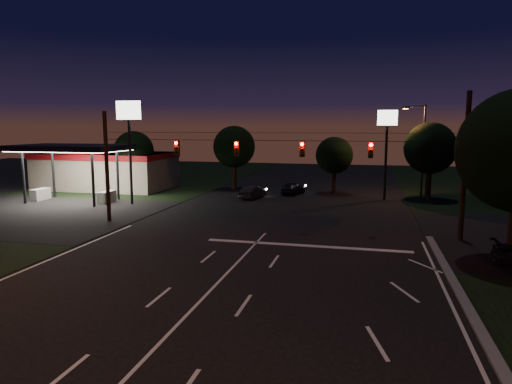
% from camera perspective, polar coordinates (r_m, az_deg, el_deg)
% --- Properties ---
extents(ground, '(140.00, 140.00, 0.00)m').
position_cam_1_polar(ground, '(17.17, -9.41, -15.69)').
color(ground, black).
rests_on(ground, ground).
extents(cross_street_left, '(20.00, 16.00, 0.02)m').
position_cam_1_polar(cross_street_left, '(40.78, -26.75, -2.44)').
color(cross_street_left, black).
rests_on(cross_street_left, ground).
extents(stop_bar, '(12.00, 0.50, 0.01)m').
position_cam_1_polar(stop_bar, '(27.00, 6.29, -6.68)').
color(stop_bar, silver).
rests_on(stop_bar, ground).
extents(utility_pole_right, '(0.30, 0.30, 9.00)m').
position_cam_1_polar(utility_pole_right, '(30.73, 24.14, -5.53)').
color(utility_pole_right, black).
rests_on(utility_pole_right, ground).
extents(utility_pole_left, '(0.28, 0.28, 8.00)m').
position_cam_1_polar(utility_pole_left, '(35.31, -17.85, -3.49)').
color(utility_pole_left, black).
rests_on(utility_pole_left, ground).
extents(signal_span, '(24.00, 0.40, 1.56)m').
position_cam_1_polar(signal_span, '(30.06, 1.62, 5.51)').
color(signal_span, black).
rests_on(signal_span, ground).
extents(gas_station, '(14.20, 16.10, 5.25)m').
position_cam_1_polar(gas_station, '(53.09, -18.40, 2.90)').
color(gas_station, gray).
rests_on(gas_station, ground).
extents(pole_sign_left_near, '(2.20, 0.30, 9.10)m').
position_cam_1_polar(pole_sign_left_near, '(41.67, -15.59, 8.00)').
color(pole_sign_left_near, black).
rests_on(pole_sign_left_near, ground).
extents(pole_sign_right, '(1.80, 0.30, 8.40)m').
position_cam_1_polar(pole_sign_right, '(44.43, 16.04, 7.02)').
color(pole_sign_right, black).
rests_on(pole_sign_right, ground).
extents(street_light_right_far, '(2.20, 0.35, 9.00)m').
position_cam_1_polar(street_light_right_far, '(46.69, 19.88, 5.67)').
color(street_light_right_far, black).
rests_on(street_light_right_far, ground).
extents(tree_far_a, '(4.20, 4.20, 6.42)m').
position_cam_1_polar(tree_far_a, '(50.77, -14.93, 4.94)').
color(tree_far_a, black).
rests_on(tree_far_a, ground).
extents(tree_far_b, '(4.60, 4.60, 6.98)m').
position_cam_1_polar(tree_far_b, '(50.63, -2.69, 5.60)').
color(tree_far_b, black).
rests_on(tree_far_b, ground).
extents(tree_far_c, '(3.80, 3.80, 5.86)m').
position_cam_1_polar(tree_far_c, '(47.71, 9.78, 4.47)').
color(tree_far_c, black).
rests_on(tree_far_c, ground).
extents(tree_far_d, '(4.80, 4.80, 7.30)m').
position_cam_1_polar(tree_far_d, '(45.93, 20.95, 5.06)').
color(tree_far_d, black).
rests_on(tree_far_d, ground).
extents(car_oncoming_a, '(2.33, 3.99, 1.28)m').
position_cam_1_polar(car_oncoming_a, '(47.03, 4.67, 0.52)').
color(car_oncoming_a, black).
rests_on(car_oncoming_a, ground).
extents(car_oncoming_b, '(1.94, 3.88, 1.22)m').
position_cam_1_polar(car_oncoming_b, '(43.97, -0.42, -0.03)').
color(car_oncoming_b, black).
rests_on(car_oncoming_b, ground).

